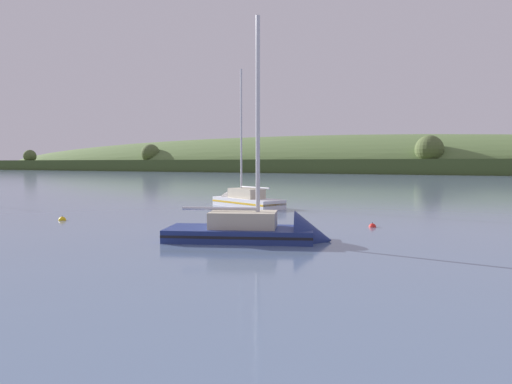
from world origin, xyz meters
name	(u,v)px	position (x,y,z in m)	size (l,w,h in m)	color
far_shoreline_hill	(299,170)	(-86.08, 228.59, 0.40)	(593.37, 103.91, 36.20)	#3C4E24
sailboat_midwater_white	(263,235)	(10.15, 22.82, 0.29)	(9.75, 6.83, 13.92)	navy
sailboat_outer_reach	(242,204)	(-2.33, 40.35, 0.29)	(9.72, 5.97, 14.79)	white
mooring_buoy_foreground	(62,220)	(-7.74, 23.48, 0.00)	(0.56, 0.56, 0.64)	yellow
mooring_buoy_midchannel	(372,227)	(13.67, 31.61, 0.00)	(0.50, 0.50, 0.58)	red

